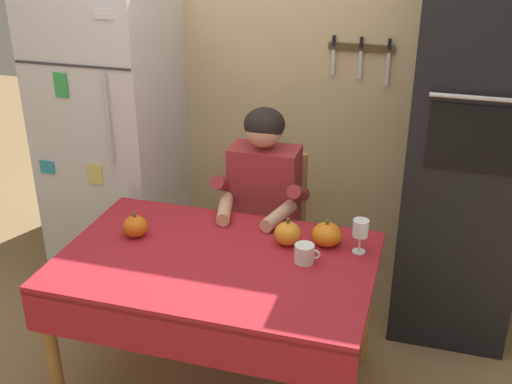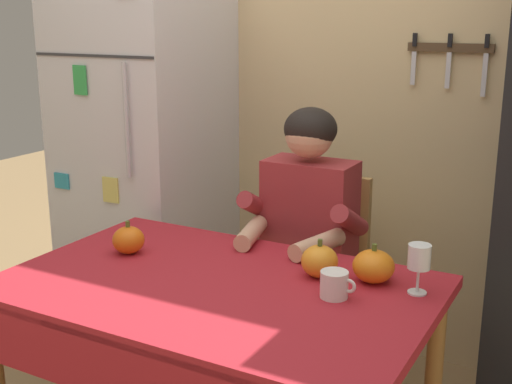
{
  "view_description": "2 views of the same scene",
  "coord_description": "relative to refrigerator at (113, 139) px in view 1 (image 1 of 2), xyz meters",
  "views": [
    {
      "loc": [
        0.85,
        -2.17,
        2.19
      ],
      "look_at": [
        0.15,
        0.23,
        1.03
      ],
      "focal_mm": 44.16,
      "sensor_mm": 36.0,
      "label": 1
    },
    {
      "loc": [
        1.09,
        -1.62,
        1.59
      ],
      "look_at": [
        0.06,
        0.27,
        1.02
      ],
      "focal_mm": 46.69,
      "sensor_mm": 36.0,
      "label": 2
    }
  ],
  "objects": [
    {
      "name": "chair_behind_person",
      "position": [
        0.99,
        -0.09,
        -0.39
      ],
      "size": [
        0.4,
        0.4,
        0.93
      ],
      "color": "tan",
      "rests_on": "ground"
    },
    {
      "name": "seated_person",
      "position": [
        0.99,
        -0.28,
        -0.16
      ],
      "size": [
        0.47,
        0.55,
        1.25
      ],
      "color": "#38384C",
      "rests_on": "ground"
    },
    {
      "name": "dining_table",
      "position": [
        0.95,
        -0.88,
        -0.24
      ],
      "size": [
        1.4,
        0.9,
        0.74
      ],
      "color": "#9E6B33",
      "rests_on": "ground"
    },
    {
      "name": "wine_glass",
      "position": [
        1.55,
        -0.63,
        -0.04
      ],
      "size": [
        0.07,
        0.07,
        0.16
      ],
      "color": "white",
      "rests_on": "dining_table"
    },
    {
      "name": "refrigerator",
      "position": [
        0.0,
        0.0,
        0.0
      ],
      "size": [
        0.68,
        0.71,
        1.8
      ],
      "color": "silver",
      "rests_on": "ground"
    },
    {
      "name": "back_wall_assembly",
      "position": [
        1.0,
        0.39,
        0.4
      ],
      "size": [
        3.7,
        0.13,
        2.6
      ],
      "color": "#D1B784",
      "rests_on": "ground"
    },
    {
      "name": "pumpkin_large",
      "position": [
        1.23,
        -0.65,
        -0.11
      ],
      "size": [
        0.12,
        0.12,
        0.13
      ],
      "color": "orange",
      "rests_on": "dining_table"
    },
    {
      "name": "pumpkin_small",
      "position": [
        1.4,
        -0.61,
        -0.11
      ],
      "size": [
        0.14,
        0.14,
        0.13
      ],
      "color": "orange",
      "rests_on": "dining_table"
    },
    {
      "name": "wall_oven",
      "position": [
        2.0,
        0.04,
        0.15
      ],
      "size": [
        0.6,
        0.64,
        2.1
      ],
      "color": "black",
      "rests_on": "ground"
    },
    {
      "name": "pumpkin_medium",
      "position": [
        0.52,
        -0.78,
        -0.11
      ],
      "size": [
        0.12,
        0.12,
        0.12
      ],
      "color": "orange",
      "rests_on": "dining_table"
    },
    {
      "name": "coffee_mug",
      "position": [
        1.34,
        -0.78,
        -0.12
      ],
      "size": [
        0.12,
        0.09,
        0.09
      ],
      "color": "white",
      "rests_on": "dining_table"
    }
  ]
}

